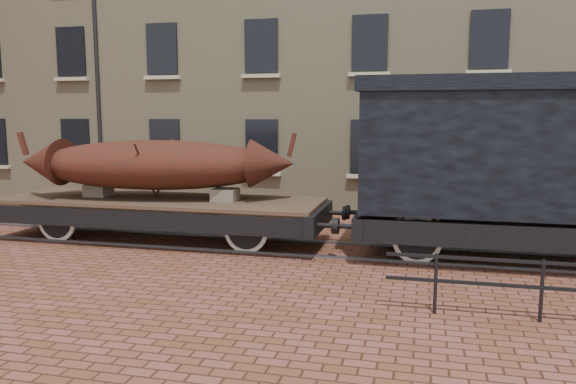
# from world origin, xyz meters

# --- Properties ---
(ground) EXTENTS (90.00, 90.00, 0.00)m
(ground) POSITION_xyz_m (0.00, 0.00, 0.00)
(ground) COLOR brown
(warehouse_cream) EXTENTS (40.00, 10.19, 14.00)m
(warehouse_cream) POSITION_xyz_m (3.00, 9.99, 7.00)
(warehouse_cream) COLOR tan
(warehouse_cream) RESTS_ON ground
(rail_track) EXTENTS (30.00, 1.52, 0.06)m
(rail_track) POSITION_xyz_m (0.00, 0.00, 0.03)
(rail_track) COLOR #59595E
(rail_track) RESTS_ON ground
(flatcar_wagon) EXTENTS (9.29, 2.52, 1.40)m
(flatcar_wagon) POSITION_xyz_m (-3.75, 0.00, 0.87)
(flatcar_wagon) COLOR brown
(flatcar_wagon) RESTS_ON ground
(iron_boat) EXTENTS (7.13, 2.90, 1.69)m
(iron_boat) POSITION_xyz_m (-3.85, -0.00, 1.96)
(iron_boat) COLOR #4E190F
(iron_boat) RESTS_ON flatcar_wagon
(goods_van) EXTENTS (7.81, 2.85, 4.04)m
(goods_van) POSITION_xyz_m (4.79, 0.00, 2.53)
(goods_van) COLOR black
(goods_van) RESTS_ON ground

